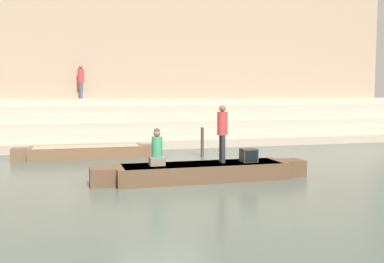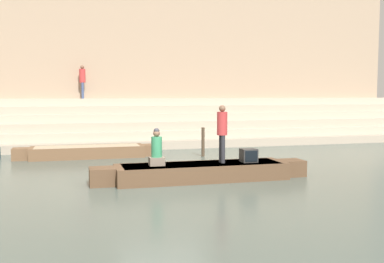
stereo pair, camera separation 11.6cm
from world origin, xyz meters
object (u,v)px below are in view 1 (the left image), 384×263
object	(u,v)px
rowboat_main	(202,171)
person_standing	(222,129)
mooring_post	(202,142)
person_rowing	(157,150)
tv_set	(249,155)
moored_boat_shore	(87,152)
person_on_steps	(81,79)

from	to	relation	value
rowboat_main	person_standing	bearing A→B (deg)	4.44
mooring_post	person_rowing	bearing A→B (deg)	-120.11
person_rowing	tv_set	xyz separation A→B (m)	(2.94, -0.06, -0.25)
moored_boat_shore	person_on_steps	xyz separation A→B (m)	(-0.02, 6.05, 3.21)
person_rowing	person_on_steps	xyz separation A→B (m)	(-1.85, 12.04, 2.48)
person_standing	moored_boat_shore	distance (m)	7.26
tv_set	mooring_post	world-z (taller)	mooring_post
rowboat_main	person_rowing	world-z (taller)	person_rowing
person_standing	person_on_steps	size ratio (longest dim) A/B	1.00
moored_boat_shore	mooring_post	world-z (taller)	mooring_post
person_standing	mooring_post	distance (m)	5.23
rowboat_main	tv_set	size ratio (longest dim) A/B	14.05
mooring_post	person_on_steps	size ratio (longest dim) A/B	0.69
tv_set	person_rowing	bearing A→B (deg)	-179.39
person_standing	moored_boat_shore	bearing A→B (deg)	134.32
rowboat_main	person_standing	world-z (taller)	person_standing
person_standing	mooring_post	world-z (taller)	person_standing
rowboat_main	person_on_steps	distance (m)	12.88
person_rowing	tv_set	bearing A→B (deg)	-14.10
person_standing	person_rowing	size ratio (longest dim) A/B	1.59
mooring_post	person_on_steps	bearing A→B (deg)	124.68
person_rowing	tv_set	size ratio (longest dim) A/B	2.33
mooring_post	person_standing	bearing A→B (deg)	-99.77
tv_set	mooring_post	bearing A→B (deg)	91.65
tv_set	moored_boat_shore	size ratio (longest dim) A/B	0.08
moored_boat_shore	person_on_steps	world-z (taller)	person_on_steps
rowboat_main	mooring_post	distance (m)	5.34
rowboat_main	person_on_steps	bearing A→B (deg)	107.45
person_on_steps	person_standing	bearing A→B (deg)	-47.33
tv_set	moored_boat_shore	world-z (taller)	tv_set
moored_boat_shore	person_standing	bearing A→B (deg)	-52.34
rowboat_main	tv_set	distance (m)	1.59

